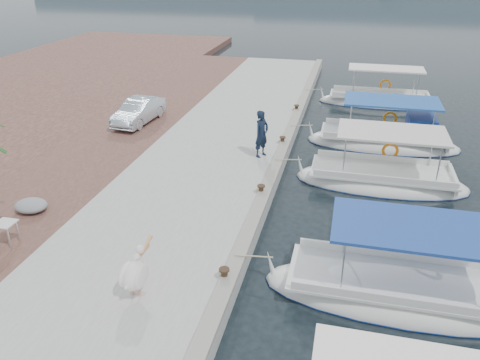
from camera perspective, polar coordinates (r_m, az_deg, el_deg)
name	(u,v)px	position (r m, az deg, el deg)	size (l,w,h in m)	color
ground	(262,228)	(15.62, 2.73, -5.90)	(400.00, 400.00, 0.00)	black
concrete_quay	(217,156)	(20.46, -2.85, 2.94)	(6.00, 40.00, 0.50)	#A4A39E
quay_curb	(280,155)	(19.79, 4.90, 3.03)	(0.44, 40.00, 0.12)	gray
cobblestone_strip	(112,146)	(22.30, -15.33, 4.01)	(4.00, 40.00, 0.50)	brown
fishing_caique_b	(404,295)	(13.38, 19.40, -13.10)	(7.44, 2.48, 2.83)	white
fishing_caique_c	(381,182)	(19.23, 16.78, -0.18)	(6.66, 2.51, 2.83)	white
fishing_caique_d	(385,142)	(23.18, 17.23, 4.44)	(7.05, 2.53, 2.83)	white
fishing_caique_e	(379,103)	(29.68, 16.56, 9.01)	(7.11, 2.04, 2.83)	white
mooring_bollards	(261,189)	(16.62, 2.58, -1.07)	(0.28, 20.28, 0.33)	black
pelican	(135,274)	(12.02, -12.70, -11.09)	(0.54, 1.53, 1.20)	tan
fisherman	(262,134)	(19.46, 2.65, 5.64)	(0.72, 0.47, 1.98)	black
parked_car	(139,111)	(24.22, -12.23, 8.23)	(1.28, 3.66, 1.20)	silver
tarp_bundle	(31,206)	(16.98, -24.12, -2.86)	(1.10, 0.90, 0.40)	gray
folding_table	(6,229)	(15.23, -26.60, -5.35)	(0.55, 0.55, 0.73)	silver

